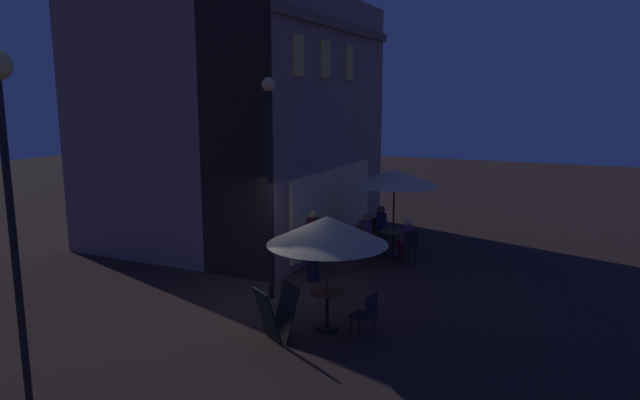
# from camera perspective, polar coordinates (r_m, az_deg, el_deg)

# --- Properties ---
(ground_plane) EXTENTS (60.00, 60.00, 0.00)m
(ground_plane) POSITION_cam_1_polar(r_m,az_deg,el_deg) (11.85, -4.13, -10.82)
(ground_plane) COLOR #32231F
(cafe_building) EXTENTS (7.55, 6.72, 7.09)m
(cafe_building) POSITION_cam_1_polar(r_m,az_deg,el_deg) (15.86, -6.88, 7.62)
(cafe_building) COLOR gray
(cafe_building) RESTS_ON ground
(street_lamp_near_corner) EXTENTS (0.28, 0.28, 4.66)m
(street_lamp_near_corner) POSITION_cam_1_polar(r_m,az_deg,el_deg) (11.76, -5.09, 4.06)
(street_lamp_near_corner) COLOR black
(street_lamp_near_corner) RESTS_ON ground
(street_lamp_down_street) EXTENTS (0.39, 0.39, 4.86)m
(street_lamp_down_street) POSITION_cam_1_polar(r_m,az_deg,el_deg) (8.32, -29.23, 4.67)
(street_lamp_down_street) COLOR black
(street_lamp_down_street) RESTS_ON ground
(menu_sandwich_board) EXTENTS (0.86, 0.82, 0.99)m
(menu_sandwich_board) POSITION_cam_1_polar(r_m,az_deg,el_deg) (10.18, -4.41, -11.39)
(menu_sandwich_board) COLOR black
(menu_sandwich_board) RESTS_ON ground
(cafe_table_0) EXTENTS (0.64, 0.64, 0.72)m
(cafe_table_0) POSITION_cam_1_polar(r_m,az_deg,el_deg) (15.43, 7.36, -3.92)
(cafe_table_0) COLOR black
(cafe_table_0) RESTS_ON ground
(cafe_table_1) EXTENTS (0.63, 0.63, 0.75)m
(cafe_table_1) POSITION_cam_1_polar(r_m,az_deg,el_deg) (10.61, 0.73, -10.42)
(cafe_table_1) COLOR black
(cafe_table_1) RESTS_ON ground
(patio_umbrella_0) EXTENTS (2.30, 2.30, 2.39)m
(patio_umbrella_0) POSITION_cam_1_polar(r_m,az_deg,el_deg) (15.11, 7.51, 2.26)
(patio_umbrella_0) COLOR black
(patio_umbrella_0) RESTS_ON ground
(patio_umbrella_1) EXTENTS (2.21, 2.21, 2.17)m
(patio_umbrella_1) POSITION_cam_1_polar(r_m,az_deg,el_deg) (10.20, 0.75, -3.09)
(patio_umbrella_1) COLOR black
(patio_umbrella_1) RESTS_ON ground
(cafe_chair_0) EXTENTS (0.61, 0.61, 0.89)m
(cafe_chair_0) POSITION_cam_1_polar(r_m,az_deg,el_deg) (16.19, 6.02, -3.04)
(cafe_chair_0) COLOR brown
(cafe_chair_0) RESTS_ON ground
(cafe_chair_1) EXTENTS (0.58, 0.58, 0.92)m
(cafe_chair_1) POSITION_cam_1_polar(r_m,az_deg,el_deg) (15.09, 4.27, -3.91)
(cafe_chair_1) COLOR brown
(cafe_chair_1) RESTS_ON ground
(cafe_chair_2) EXTENTS (0.54, 0.54, 0.90)m
(cafe_chair_2) POSITION_cam_1_polar(r_m,az_deg,el_deg) (14.76, 8.91, -4.45)
(cafe_chair_2) COLOR black
(cafe_chair_2) RESTS_ON ground
(cafe_chair_3) EXTENTS (0.44, 0.44, 0.87)m
(cafe_chair_3) POSITION_cam_1_polar(r_m,az_deg,el_deg) (10.20, 4.75, -11.23)
(cafe_chair_3) COLOR black
(cafe_chair_3) RESTS_ON ground
(patron_seated_0) EXTENTS (0.50, 0.49, 1.25)m
(patron_seated_0) POSITION_cam_1_polar(r_m,az_deg,el_deg) (16.02, 6.25, -2.57)
(patron_seated_0) COLOR #2D4F39
(patron_seated_0) RESTS_ON ground
(patron_seated_1) EXTENTS (0.51, 0.53, 1.23)m
(patron_seated_1) POSITION_cam_1_polar(r_m,az_deg,el_deg) (15.11, 4.78, -3.37)
(patron_seated_1) COLOR navy
(patron_seated_1) RESTS_ON ground
(patron_seated_2) EXTENTS (0.51, 0.52, 1.20)m
(patron_seated_2) POSITION_cam_1_polar(r_m,az_deg,el_deg) (14.84, 8.64, -3.77)
(patron_seated_2) COLOR #4A101B
(patron_seated_2) RESTS_ON ground
(patron_standing_3) EXTENTS (0.32, 0.32, 1.69)m
(patron_standing_3) POSITION_cam_1_polar(r_m,az_deg,el_deg) (13.25, -0.72, -4.59)
(patron_standing_3) COLOR black
(patron_standing_3) RESTS_ON ground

